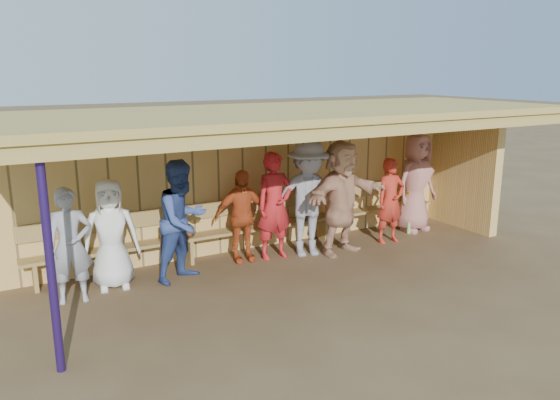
% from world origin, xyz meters
% --- Properties ---
extents(ground, '(90.00, 90.00, 0.00)m').
position_xyz_m(ground, '(0.00, 0.00, 0.00)').
color(ground, brown).
rests_on(ground, ground).
extents(player_a, '(0.62, 0.44, 1.58)m').
position_xyz_m(player_a, '(-3.18, 0.39, 0.79)').
color(player_a, '#9999A1').
rests_on(player_a, ground).
extents(player_b, '(0.84, 0.61, 1.59)m').
position_xyz_m(player_b, '(-2.59, 0.62, 0.80)').
color(player_b, white).
rests_on(player_b, ground).
extents(player_c, '(1.09, 0.99, 1.81)m').
position_xyz_m(player_c, '(-1.59, 0.43, 0.91)').
color(player_c, '#32478A').
rests_on(player_c, ground).
extents(player_d, '(0.91, 0.43, 1.52)m').
position_xyz_m(player_d, '(-0.50, 0.74, 0.76)').
color(player_d, '#C54C1F').
rests_on(player_d, ground).
extents(player_e, '(1.40, 1.01, 1.96)m').
position_xyz_m(player_e, '(0.60, 0.47, 0.98)').
color(player_e, gray).
rests_on(player_e, ground).
extents(player_f, '(1.90, 0.98, 1.95)m').
position_xyz_m(player_f, '(1.15, 0.29, 0.98)').
color(player_f, tan).
rests_on(player_f, ground).
extents(player_g, '(0.59, 0.41, 1.54)m').
position_xyz_m(player_g, '(2.27, 0.34, 0.77)').
color(player_g, red).
rests_on(player_g, ground).
extents(player_h, '(0.99, 0.70, 1.90)m').
position_xyz_m(player_h, '(3.18, 0.69, 0.95)').
color(player_h, '#BA7369').
rests_on(player_h, ground).
extents(player_extra, '(0.65, 0.43, 1.78)m').
position_xyz_m(player_extra, '(0.05, 0.62, 0.89)').
color(player_extra, red).
rests_on(player_extra, ground).
extents(dugout_structure, '(8.80, 3.20, 2.50)m').
position_xyz_m(dugout_structure, '(0.39, 0.69, 1.69)').
color(dugout_structure, '#E1B260').
rests_on(dugout_structure, ground).
extents(bench, '(7.60, 0.34, 0.93)m').
position_xyz_m(bench, '(0.00, 1.12, 0.53)').
color(bench, '#A98848').
rests_on(bench, ground).
extents(dugout_equipment, '(6.83, 0.62, 0.80)m').
position_xyz_m(dugout_equipment, '(-0.43, 0.99, 0.49)').
color(dugout_equipment, gold).
rests_on(dugout_equipment, ground).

